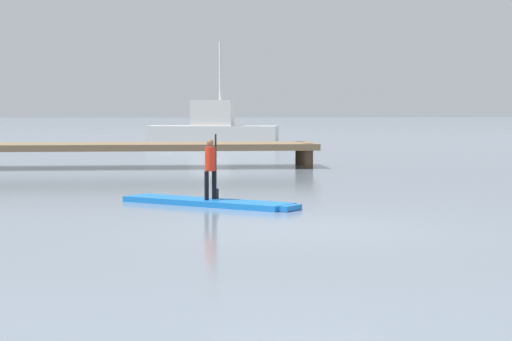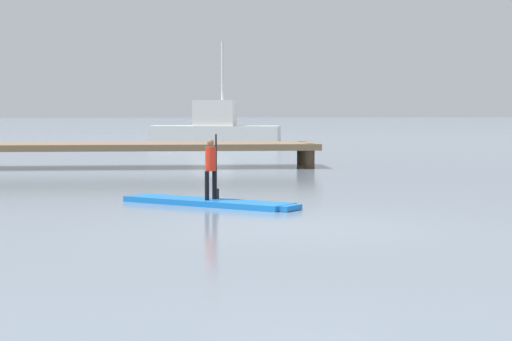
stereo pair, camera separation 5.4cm
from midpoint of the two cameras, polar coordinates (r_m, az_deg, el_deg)
name	(u,v)px [view 2 (the right image)]	position (r m, az deg, el deg)	size (l,w,h in m)	color
ground_plane	(297,226)	(14.24, 2.50, -3.27)	(240.00, 240.00, 0.00)	gray
paddleboard_near	(210,202)	(17.19, -2.59, -1.88)	(3.07, 2.62, 0.10)	blue
paddler_child_solo	(211,166)	(17.15, -2.55, 0.28)	(0.29, 0.32, 1.15)	black
fishing_boat_green_midground	(215,129)	(42.87, -2.39, 2.42)	(5.84, 2.55, 4.53)	silver
floating_dock	(102,147)	(27.62, -8.95, 1.37)	(12.13, 2.16, 0.69)	#846B4C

